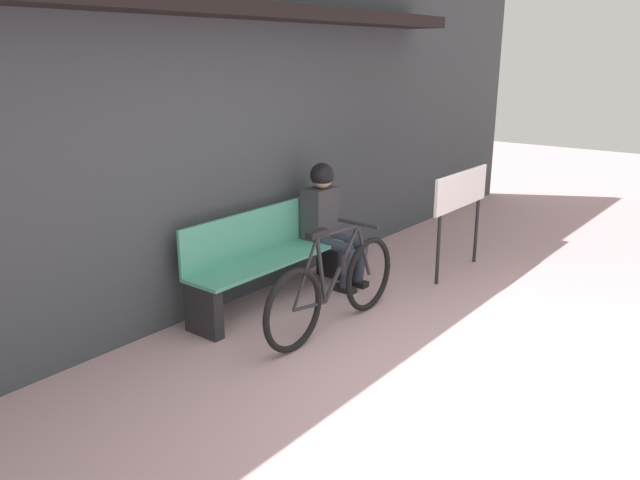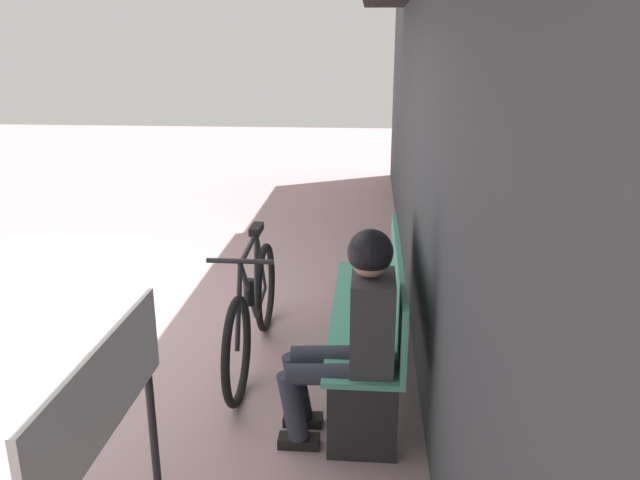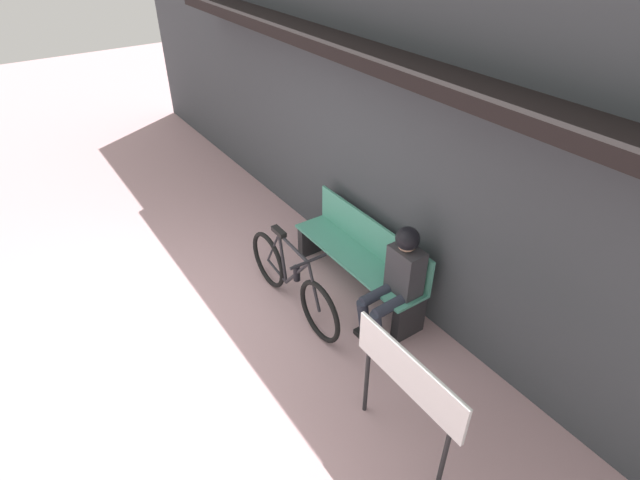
# 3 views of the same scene
# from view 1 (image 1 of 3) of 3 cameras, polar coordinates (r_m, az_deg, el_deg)

# --- Properties ---
(ground_plane) EXTENTS (24.00, 24.00, 0.00)m
(ground_plane) POSITION_cam_1_polar(r_m,az_deg,el_deg) (4.25, 13.67, -14.46)
(ground_plane) COLOR #C69EA3
(storefront_wall) EXTENTS (12.00, 0.56, 3.20)m
(storefront_wall) POSITION_cam_1_polar(r_m,az_deg,el_deg) (5.21, -11.40, 10.83)
(storefront_wall) COLOR #3D4247
(storefront_wall) RESTS_ON ground_plane
(park_bench_near) EXTENTS (1.82, 0.42, 0.84)m
(park_bench_near) POSITION_cam_1_polar(r_m,az_deg,el_deg) (5.59, -4.53, -1.73)
(park_bench_near) COLOR #51A88E
(park_bench_near) RESTS_ON ground_plane
(bicycle) EXTENTS (1.66, 0.40, 0.88)m
(bicycle) POSITION_cam_1_polar(r_m,az_deg,el_deg) (5.04, 1.31, -4.34)
(bicycle) COLOR black
(bicycle) RESTS_ON ground_plane
(person_seated) EXTENTS (0.34, 0.60, 1.18)m
(person_seated) POSITION_cam_1_polar(r_m,az_deg,el_deg) (5.96, 0.74, 2.25)
(person_seated) COLOR #2D3342
(person_seated) RESTS_ON ground_plane
(signboard) EXTENTS (1.07, 0.04, 1.05)m
(signboard) POSITION_cam_1_polar(r_m,az_deg,el_deg) (6.38, 12.77, 3.91)
(signboard) COLOR #232326
(signboard) RESTS_ON ground_plane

